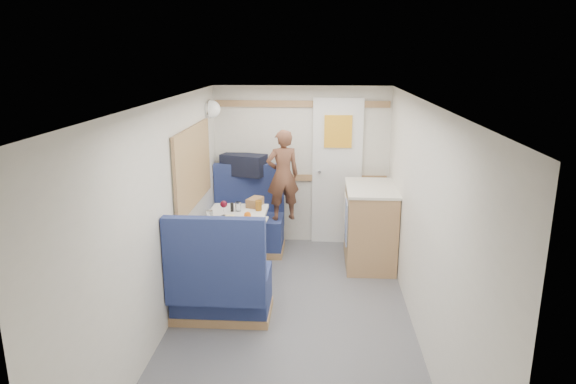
# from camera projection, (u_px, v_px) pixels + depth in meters

# --- Properties ---
(floor) EXTENTS (4.50, 4.50, 0.00)m
(floor) POSITION_uv_depth(u_px,v_px,m) (291.00, 328.00, 4.59)
(floor) COLOR #515156
(floor) RESTS_ON ground
(ceiling) EXTENTS (4.50, 4.50, 0.00)m
(ceiling) POSITION_uv_depth(u_px,v_px,m) (291.00, 102.00, 4.07)
(ceiling) COLOR silver
(ceiling) RESTS_ON wall_back
(wall_back) EXTENTS (2.20, 0.02, 2.00)m
(wall_back) POSITION_uv_depth(u_px,v_px,m) (301.00, 166.00, 6.50)
(wall_back) COLOR silver
(wall_back) RESTS_ON floor
(wall_left) EXTENTS (0.02, 4.50, 2.00)m
(wall_left) POSITION_uv_depth(u_px,v_px,m) (163.00, 219.00, 4.40)
(wall_left) COLOR silver
(wall_left) RESTS_ON floor
(wall_right) EXTENTS (0.02, 4.50, 2.00)m
(wall_right) POSITION_uv_depth(u_px,v_px,m) (423.00, 225.00, 4.26)
(wall_right) COLOR silver
(wall_right) RESTS_ON floor
(oak_trim_low) EXTENTS (2.15, 0.02, 0.08)m
(oak_trim_low) POSITION_uv_depth(u_px,v_px,m) (301.00, 178.00, 6.52)
(oak_trim_low) COLOR olive
(oak_trim_low) RESTS_ON wall_back
(oak_trim_high) EXTENTS (2.15, 0.02, 0.08)m
(oak_trim_high) POSITION_uv_depth(u_px,v_px,m) (302.00, 104.00, 6.28)
(oak_trim_high) COLOR olive
(oak_trim_high) RESTS_ON wall_back
(side_window) EXTENTS (0.04, 1.30, 0.72)m
(side_window) POSITION_uv_depth(u_px,v_px,m) (193.00, 166.00, 5.30)
(side_window) COLOR #999E86
(side_window) RESTS_ON wall_left
(rear_door) EXTENTS (0.62, 0.12, 1.86)m
(rear_door) POSITION_uv_depth(u_px,v_px,m) (337.00, 169.00, 6.45)
(rear_door) COLOR white
(rear_door) RESTS_ON wall_back
(dinette_table) EXTENTS (0.62, 0.92, 0.72)m
(dinette_table) POSITION_uv_depth(u_px,v_px,m) (236.00, 230.00, 5.45)
(dinette_table) COLOR white
(dinette_table) RESTS_ON floor
(bench_far) EXTENTS (0.90, 0.59, 1.05)m
(bench_far) POSITION_uv_depth(u_px,v_px,m) (247.00, 227.00, 6.35)
(bench_far) COLOR #171C4C
(bench_far) RESTS_ON floor
(bench_near) EXTENTS (0.90, 0.59, 1.05)m
(bench_near) POSITION_uv_depth(u_px,v_px,m) (221.00, 288.00, 4.69)
(bench_near) COLOR #171C4C
(bench_near) RESTS_ON floor
(ledge) EXTENTS (0.90, 0.14, 0.04)m
(ledge) POSITION_uv_depth(u_px,v_px,m) (249.00, 177.00, 6.45)
(ledge) COLOR olive
(ledge) RESTS_ON bench_far
(dome_light) EXTENTS (0.20, 0.20, 0.20)m
(dome_light) POSITION_uv_depth(u_px,v_px,m) (212.00, 109.00, 5.98)
(dome_light) COLOR white
(dome_light) RESTS_ON wall_left
(galley_counter) EXTENTS (0.57, 0.92, 0.92)m
(galley_counter) POSITION_uv_depth(u_px,v_px,m) (369.00, 225.00, 5.91)
(galley_counter) COLOR olive
(galley_counter) RESTS_ON floor
(person) EXTENTS (0.46, 0.37, 1.08)m
(person) POSITION_uv_depth(u_px,v_px,m) (283.00, 175.00, 6.04)
(person) COLOR brown
(person) RESTS_ON bench_far
(duffel_bag) EXTENTS (0.60, 0.42, 0.26)m
(duffel_bag) POSITION_uv_depth(u_px,v_px,m) (244.00, 165.00, 6.41)
(duffel_bag) COLOR black
(duffel_bag) RESTS_ON ledge
(tray) EXTENTS (0.30, 0.38, 0.02)m
(tray) POSITION_uv_depth(u_px,v_px,m) (252.00, 222.00, 5.17)
(tray) COLOR silver
(tray) RESTS_ON dinette_table
(orange_fruit) EXTENTS (0.08, 0.08, 0.08)m
(orange_fruit) POSITION_uv_depth(u_px,v_px,m) (248.00, 215.00, 5.25)
(orange_fruit) COLOR orange
(orange_fruit) RESTS_ON tray
(cheese_block) EXTENTS (0.11, 0.08, 0.03)m
(cheese_block) POSITION_uv_depth(u_px,v_px,m) (230.00, 217.00, 5.26)
(cheese_block) COLOR #F6E58E
(cheese_block) RESTS_ON tray
(wine_glass) EXTENTS (0.08, 0.08, 0.17)m
(wine_glass) POSITION_uv_depth(u_px,v_px,m) (224.00, 205.00, 5.37)
(wine_glass) COLOR white
(wine_glass) RESTS_ON dinette_table
(tumbler_left) EXTENTS (0.07, 0.07, 0.12)m
(tumbler_left) POSITION_uv_depth(u_px,v_px,m) (209.00, 216.00, 5.20)
(tumbler_left) COLOR silver
(tumbler_left) RESTS_ON dinette_table
(tumbler_right) EXTENTS (0.06, 0.06, 0.10)m
(tumbler_right) POSITION_uv_depth(u_px,v_px,m) (238.00, 207.00, 5.57)
(tumbler_right) COLOR white
(tumbler_right) RESTS_ON dinette_table
(beer_glass) EXTENTS (0.07, 0.07, 0.11)m
(beer_glass) POSITION_uv_depth(u_px,v_px,m) (259.00, 206.00, 5.58)
(beer_glass) COLOR #8C5614
(beer_glass) RESTS_ON dinette_table
(pepper_grinder) EXTENTS (0.04, 0.04, 0.10)m
(pepper_grinder) POSITION_uv_depth(u_px,v_px,m) (232.00, 207.00, 5.55)
(pepper_grinder) COLOR black
(pepper_grinder) RESTS_ON dinette_table
(bread_loaf) EXTENTS (0.19, 0.25, 0.09)m
(bread_loaf) POSITION_uv_depth(u_px,v_px,m) (255.00, 202.00, 5.75)
(bread_loaf) COLOR olive
(bread_loaf) RESTS_ON dinette_table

